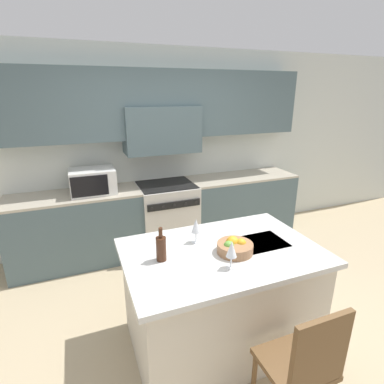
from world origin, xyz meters
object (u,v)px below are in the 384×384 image
object	(u,v)px
fruit_bowl	(234,247)
range_stove	(167,216)
wine_bottle	(161,248)
microwave	(93,181)
wine_glass_far	(196,226)
island_chair	(304,363)
wine_glass_near	(232,250)

from	to	relation	value
fruit_bowl	range_stove	bearing A→B (deg)	89.96
fruit_bowl	wine_bottle	bearing A→B (deg)	170.15
microwave	wine_bottle	xyz separation A→B (m)	(0.36, -1.81, -0.06)
fruit_bowl	wine_glass_far	bearing A→B (deg)	129.74
wine_glass_far	fruit_bowl	bearing A→B (deg)	-50.26
range_stove	fruit_bowl	size ratio (longest dim) A/B	3.27
range_stove	wine_glass_far	bearing A→B (deg)	-97.84
island_chair	wine_glass_near	bearing A→B (deg)	109.75
range_stove	island_chair	distance (m)	2.67
island_chair	wine_glass_far	world-z (taller)	wine_glass_far
wine_bottle	wine_glass_near	world-z (taller)	wine_bottle
microwave	fruit_bowl	distance (m)	2.13
wine_glass_far	fruit_bowl	world-z (taller)	wine_glass_far
wine_bottle	fruit_bowl	world-z (taller)	wine_bottle
wine_bottle	wine_glass_near	bearing A→B (deg)	-32.91
microwave	wine_glass_far	xyz separation A→B (m)	(0.71, -1.64, -0.02)
range_stove	wine_bottle	world-z (taller)	wine_bottle
range_stove	wine_glass_near	distance (m)	2.16
island_chair	fruit_bowl	size ratio (longest dim) A/B	3.35
range_stove	island_chair	world-z (taller)	island_chair
wine_bottle	fruit_bowl	bearing A→B (deg)	-9.85
wine_glass_near	wine_glass_far	distance (m)	0.46
wine_bottle	island_chair	bearing A→B (deg)	-53.30
microwave	wine_bottle	bearing A→B (deg)	-78.71
wine_glass_far	range_stove	bearing A→B (deg)	82.16
wine_glass_near	fruit_bowl	bearing A→B (deg)	54.67
island_chair	fruit_bowl	world-z (taller)	fruit_bowl
microwave	fruit_bowl	size ratio (longest dim) A/B	1.87
fruit_bowl	wine_glass_near	bearing A→B (deg)	-125.33
microwave	fruit_bowl	bearing A→B (deg)	-63.90
island_chair	wine_bottle	distance (m)	1.20
wine_bottle	wine_glass_near	size ratio (longest dim) A/B	1.24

